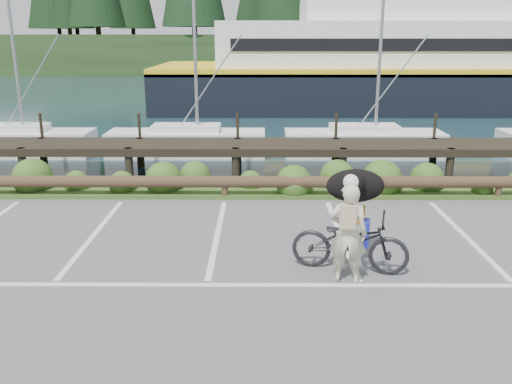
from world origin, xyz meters
TOP-DOWN VIEW (x-y plane):
  - ground at (0.00, 0.00)m, footprint 72.00×72.00m
  - harbor_backdrop at (0.40, 78.42)m, footprint 170.00×160.00m
  - vegetation_strip at (0.00, 5.30)m, footprint 34.00×1.60m
  - log_rail at (0.00, 4.60)m, footprint 32.00×0.30m
  - bicycle at (2.49, 0.23)m, footprint 2.18×1.20m
  - cyclist at (2.37, -0.24)m, footprint 0.72×0.56m
  - dog at (2.65, 0.87)m, footprint 0.77×1.17m

SIDE VIEW (x-z plane):
  - harbor_backdrop at x=0.40m, z-range -15.00..15.00m
  - ground at x=0.00m, z-range 0.00..0.00m
  - log_rail at x=0.00m, z-range -0.30..0.30m
  - vegetation_strip at x=0.00m, z-range 0.00..0.10m
  - bicycle at x=2.49m, z-range 0.00..1.08m
  - cyclist at x=2.37m, z-range 0.00..1.75m
  - dog at x=2.65m, z-range 1.08..1.70m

